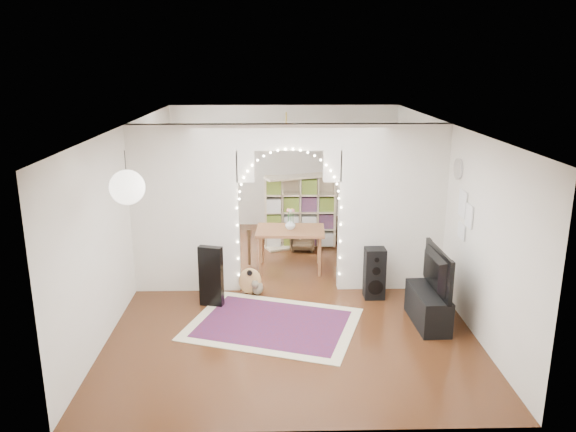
{
  "coord_description": "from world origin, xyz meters",
  "views": [
    {
      "loc": [
        -0.23,
        -8.66,
        3.64
      ],
      "look_at": [
        -0.01,
        0.3,
        1.15
      ],
      "focal_mm": 35.0,
      "sensor_mm": 36.0,
      "label": 1
    }
  ],
  "objects_px": {
    "acoustic_guitar": "(250,271)",
    "dining_table": "(290,233)",
    "floor_speaker": "(375,273)",
    "dining_chair_left": "(302,238)",
    "dining_chair_right": "(340,229)",
    "media_console": "(428,307)",
    "bookcase": "(300,211)"
  },
  "relations": [
    {
      "from": "acoustic_guitar",
      "to": "floor_speaker",
      "type": "height_order",
      "value": "acoustic_guitar"
    },
    {
      "from": "acoustic_guitar",
      "to": "dining_table",
      "type": "bearing_deg",
      "value": 74.87
    },
    {
      "from": "acoustic_guitar",
      "to": "dining_table",
      "type": "xyz_separation_m",
      "value": [
        0.68,
        1.09,
        0.28
      ]
    },
    {
      "from": "acoustic_guitar",
      "to": "bookcase",
      "type": "xyz_separation_m",
      "value": [
        0.91,
        2.42,
        0.33
      ]
    },
    {
      "from": "acoustic_guitar",
      "to": "media_console",
      "type": "relative_size",
      "value": 0.92
    },
    {
      "from": "floor_speaker",
      "to": "dining_chair_right",
      "type": "bearing_deg",
      "value": 93.66
    },
    {
      "from": "acoustic_guitar",
      "to": "dining_table",
      "type": "distance_m",
      "value": 1.32
    },
    {
      "from": "dining_chair_right",
      "to": "media_console",
      "type": "bearing_deg",
      "value": -89.66
    },
    {
      "from": "dining_chair_right",
      "to": "dining_table",
      "type": "bearing_deg",
      "value": -134.65
    },
    {
      "from": "media_console",
      "to": "dining_chair_right",
      "type": "relative_size",
      "value": 1.9
    },
    {
      "from": "media_console",
      "to": "dining_chair_left",
      "type": "bearing_deg",
      "value": 113.74
    },
    {
      "from": "floor_speaker",
      "to": "dining_table",
      "type": "relative_size",
      "value": 0.66
    },
    {
      "from": "dining_chair_left",
      "to": "bookcase",
      "type": "bearing_deg",
      "value": 104.43
    },
    {
      "from": "dining_table",
      "to": "dining_chair_left",
      "type": "relative_size",
      "value": 2.48
    },
    {
      "from": "bookcase",
      "to": "dining_chair_right",
      "type": "height_order",
      "value": "bookcase"
    },
    {
      "from": "floor_speaker",
      "to": "dining_table",
      "type": "xyz_separation_m",
      "value": [
        -1.29,
        1.28,
        0.27
      ]
    },
    {
      "from": "acoustic_guitar",
      "to": "dining_table",
      "type": "height_order",
      "value": "acoustic_guitar"
    },
    {
      "from": "dining_table",
      "to": "dining_chair_right",
      "type": "xyz_separation_m",
      "value": [
        1.08,
        1.66,
        -0.44
      ]
    },
    {
      "from": "dining_chair_left",
      "to": "dining_chair_right",
      "type": "xyz_separation_m",
      "value": [
        0.8,
        0.56,
        0.01
      ]
    },
    {
      "from": "bookcase",
      "to": "dining_table",
      "type": "bearing_deg",
      "value": -120.65
    },
    {
      "from": "dining_table",
      "to": "acoustic_guitar",
      "type": "bearing_deg",
      "value": -118.75
    },
    {
      "from": "media_console",
      "to": "dining_chair_right",
      "type": "distance_m",
      "value": 3.96
    },
    {
      "from": "media_console",
      "to": "bookcase",
      "type": "height_order",
      "value": "bookcase"
    },
    {
      "from": "acoustic_guitar",
      "to": "dining_chair_left",
      "type": "relative_size",
      "value": 1.83
    },
    {
      "from": "media_console",
      "to": "dining_table",
      "type": "bearing_deg",
      "value": 128.21
    },
    {
      "from": "dining_chair_left",
      "to": "dining_table",
      "type": "bearing_deg",
      "value": -99.48
    },
    {
      "from": "floor_speaker",
      "to": "media_console",
      "type": "relative_size",
      "value": 0.82
    },
    {
      "from": "floor_speaker",
      "to": "dining_chair_left",
      "type": "relative_size",
      "value": 1.63
    },
    {
      "from": "dining_chair_right",
      "to": "bookcase",
      "type": "bearing_deg",
      "value": -170.47
    },
    {
      "from": "media_console",
      "to": "floor_speaker",
      "type": "bearing_deg",
      "value": 120.68
    },
    {
      "from": "dining_table",
      "to": "dining_chair_left",
      "type": "distance_m",
      "value": 1.22
    },
    {
      "from": "dining_chair_left",
      "to": "media_console",
      "type": "bearing_deg",
      "value": -59.35
    }
  ]
}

